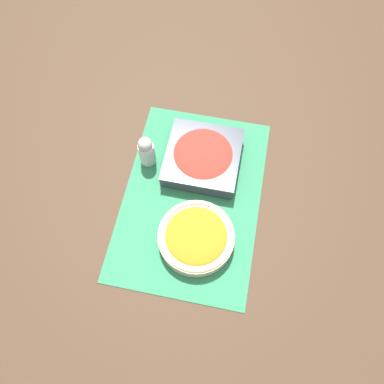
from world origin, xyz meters
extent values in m
plane|color=#422D1E|center=(0.00, 0.00, 0.00)|extent=(3.00, 3.00, 0.00)
cube|color=#2D7A51|center=(0.00, 0.00, 0.00)|extent=(0.54, 0.36, 0.00)
cube|color=#333842|center=(-0.11, 0.01, 0.03)|extent=(0.20, 0.20, 0.04)
cube|color=#333842|center=(-0.11, 0.01, 0.05)|extent=(0.20, 0.20, 0.00)
ellipsoid|color=red|center=(-0.11, 0.01, 0.05)|extent=(0.17, 0.17, 0.03)
cylinder|color=beige|center=(0.12, 0.03, 0.02)|extent=(0.19, 0.19, 0.04)
torus|color=beige|center=(0.12, 0.03, 0.04)|extent=(0.19, 0.19, 0.01)
ellipsoid|color=orange|center=(0.12, 0.03, 0.04)|extent=(0.15, 0.15, 0.02)
cylinder|color=silver|center=(-0.09, -0.14, 0.04)|extent=(0.04, 0.04, 0.07)
sphere|color=#B2B2B7|center=(-0.09, -0.14, 0.09)|extent=(0.04, 0.04, 0.04)
camera|label=1|loc=(0.40, 0.08, 0.92)|focal=35.00mm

